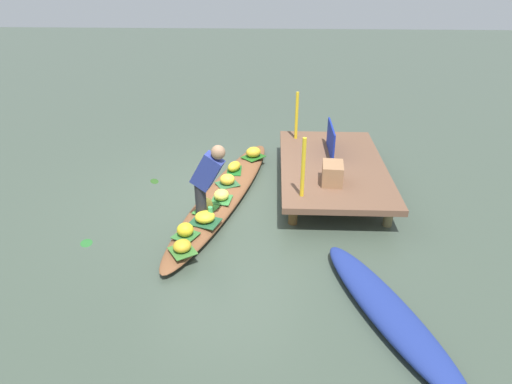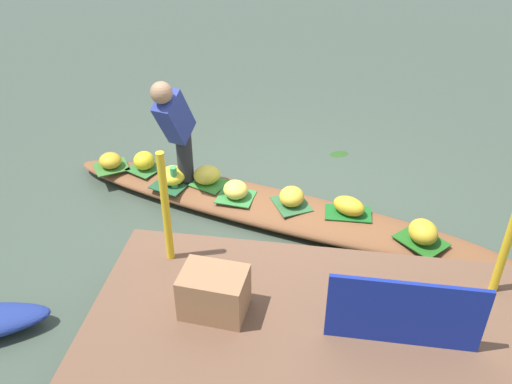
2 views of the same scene
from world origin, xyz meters
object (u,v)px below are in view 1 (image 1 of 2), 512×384
at_px(banana_bunch_5, 222,195).
at_px(moored_boat, 388,312).
at_px(produce_crate, 332,173).
at_px(vendor_person, 207,177).
at_px(banana_bunch_2, 182,246).
at_px(water_bottle, 211,214).
at_px(banana_bunch_7, 205,217).
at_px(banana_bunch_4, 185,230).
at_px(market_banner, 331,139).
at_px(banana_bunch_0, 206,204).
at_px(banana_bunch_1, 234,166).
at_px(banana_bunch_3, 253,152).
at_px(vendor_boat, 224,194).
at_px(banana_bunch_6, 227,179).

bearing_deg(banana_bunch_5, moored_boat, 41.89).
bearing_deg(produce_crate, vendor_person, -67.74).
relative_size(banana_bunch_2, water_bottle, 1.06).
height_order(banana_bunch_5, banana_bunch_7, banana_bunch_5).
relative_size(moored_boat, banana_bunch_4, 11.32).
distance_m(moored_boat, market_banner, 3.85).
relative_size(banana_bunch_0, banana_bunch_2, 1.12).
bearing_deg(banana_bunch_2, water_bottle, 160.45).
xyz_separation_m(banana_bunch_7, produce_crate, (-0.86, 1.92, 0.33)).
relative_size(banana_bunch_1, banana_bunch_3, 1.06).
height_order(banana_bunch_0, banana_bunch_4, same).
relative_size(moored_boat, banana_bunch_7, 8.94).
relative_size(banana_bunch_2, banana_bunch_7, 0.83).
relative_size(banana_bunch_0, banana_bunch_4, 1.17).
bearing_deg(banana_bunch_5, banana_bunch_0, -32.58).
xyz_separation_m(banana_bunch_0, banana_bunch_5, (-0.33, 0.21, -0.01)).
distance_m(vendor_person, market_banner, 2.82).
xyz_separation_m(banana_bunch_4, vendor_person, (-0.46, 0.27, 0.58)).
height_order(banana_bunch_0, banana_bunch_5, banana_bunch_0).
relative_size(banana_bunch_5, vendor_person, 0.21).
bearing_deg(market_banner, produce_crate, -4.56).
bearing_deg(banana_bunch_2, market_banner, 142.04).
xyz_separation_m(vendor_boat, banana_bunch_7, (1.05, -0.17, 0.18)).
distance_m(banana_bunch_3, produce_crate, 2.07).
height_order(moored_boat, banana_bunch_4, banana_bunch_4).
xyz_separation_m(banana_bunch_3, banana_bunch_4, (2.79, -0.82, -0.00)).
bearing_deg(banana_bunch_0, banana_bunch_3, 162.86).
bearing_deg(banana_bunch_0, banana_bunch_1, 167.42).
distance_m(banana_bunch_2, market_banner, 3.63).
relative_size(banana_bunch_2, banana_bunch_5, 0.98).
bearing_deg(banana_bunch_0, market_banner, 130.41).
bearing_deg(banana_bunch_6, moored_boat, 35.57).
bearing_deg(banana_bunch_7, market_banner, 136.15).
height_order(banana_bunch_0, produce_crate, produce_crate).
bearing_deg(produce_crate, banana_bunch_4, -60.11).
height_order(banana_bunch_5, vendor_person, vendor_person).
distance_m(banana_bunch_2, banana_bunch_7, 0.76).
distance_m(banana_bunch_1, banana_bunch_7, 1.80).
xyz_separation_m(banana_bunch_0, produce_crate, (-0.51, 1.96, 0.32)).
relative_size(banana_bunch_5, banana_bunch_7, 0.84).
bearing_deg(market_banner, water_bottle, -43.21).
relative_size(banana_bunch_4, water_bottle, 1.01).
distance_m(banana_bunch_1, banana_bunch_2, 2.56).
bearing_deg(banana_bunch_1, moored_boat, 30.24).
bearing_deg(banana_bunch_4, moored_boat, 62.34).
height_order(moored_boat, banana_bunch_7, banana_bunch_7).
xyz_separation_m(vendor_boat, banana_bunch_2, (1.78, -0.36, 0.18)).
height_order(banana_bunch_4, market_banner, market_banner).
relative_size(banana_bunch_4, vendor_person, 0.20).
height_order(banana_bunch_1, banana_bunch_4, banana_bunch_4).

